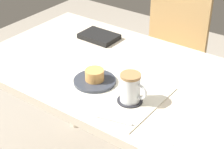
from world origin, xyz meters
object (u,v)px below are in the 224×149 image
object	(u,v)px
dining_table	(122,89)
pastry_plate	(95,81)
small_book	(99,36)
pastry	(95,75)
wooden_chair	(168,50)
coffee_mug	(131,88)

from	to	relation	value
dining_table	pastry_plate	size ratio (longest dim) A/B	7.47
small_book	pastry_plate	bearing A→B (deg)	-54.09
pastry	pastry_plate	bearing A→B (deg)	0.00
pastry_plate	pastry	bearing A→B (deg)	0.00
small_book	wooden_chair	bearing A→B (deg)	79.27
pastry	dining_table	bearing A→B (deg)	75.77
dining_table	coffee_mug	world-z (taller)	coffee_mug
dining_table	coffee_mug	distance (m)	0.27
dining_table	small_book	world-z (taller)	small_book
wooden_chair	pastry	bearing A→B (deg)	96.40
wooden_chair	small_book	world-z (taller)	wooden_chair
pastry_plate	wooden_chair	bearing A→B (deg)	98.30
pastry_plate	small_book	xyz separation A→B (m)	(-0.23, 0.33, 0.00)
wooden_chair	coffee_mug	xyz separation A→B (m)	(0.31, -0.90, 0.32)
dining_table	pastry	bearing A→B (deg)	-104.23
coffee_mug	dining_table	bearing A→B (deg)	132.07
pastry	small_book	size ratio (longest dim) A/B	0.41
dining_table	wooden_chair	world-z (taller)	wooden_chair
wooden_chair	pastry_plate	bearing A→B (deg)	96.40
pastry_plate	small_book	size ratio (longest dim) A/B	0.93
wooden_chair	coffee_mug	distance (m)	1.00
dining_table	small_book	xyz separation A→B (m)	(-0.27, 0.19, 0.10)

